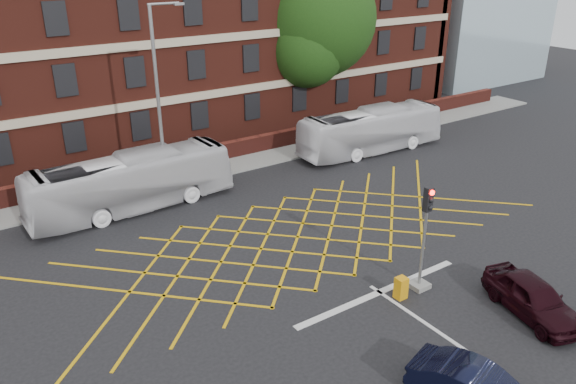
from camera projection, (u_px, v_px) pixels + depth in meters
ground at (324, 255)px, 24.39m from camera, size 120.00×120.00×0.00m
victorian_building at (131, 19)px, 38.02m from camera, size 51.00×12.17×20.40m
boundary_wall at (193, 158)px, 34.00m from camera, size 56.00×0.50×1.10m
far_pavement at (201, 171)px, 33.44m from camera, size 60.00×3.00×0.12m
glass_block at (466, 27)px, 55.86m from camera, size 14.00×10.00×10.00m
box_junction_hatching at (298, 237)px, 25.90m from camera, size 8.22×8.22×0.02m
stop_line at (380, 292)px, 21.74m from camera, size 8.00×0.30×0.02m
bus_left at (131, 183)px, 28.13m from camera, size 10.48×2.77×2.90m
bus_right at (371, 131)px, 36.19m from camera, size 10.31×2.87×2.84m
car_maroon at (533, 298)px, 20.20m from camera, size 2.63×4.40×1.40m
deciduous_tree at (317, 27)px, 40.74m from camera, size 8.53×8.52×11.82m
traffic_light_near at (423, 248)px, 21.37m from camera, size 0.70×0.70×4.27m
street_lamp at (162, 133)px, 28.90m from camera, size 2.25×1.00×9.88m
utility_cabinet at (401, 288)px, 21.24m from camera, size 0.42×0.39×0.88m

